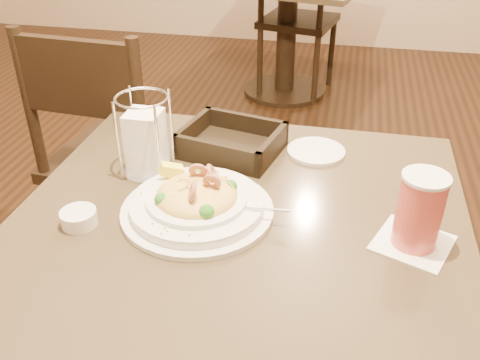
% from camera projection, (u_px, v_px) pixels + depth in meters
% --- Properties ---
extents(main_table, '(0.90, 0.90, 0.72)m').
position_uv_depth(main_table, '(238.00, 303.00, 1.17)').
color(main_table, black).
rests_on(main_table, ground).
extents(background_table, '(1.08, 1.08, 0.72)m').
position_uv_depth(background_table, '(287.00, 16.00, 3.22)').
color(background_table, black).
rests_on(background_table, ground).
extents(dining_chair_near, '(0.45, 0.45, 0.93)m').
position_uv_depth(dining_chair_near, '(113.00, 152.00, 1.76)').
color(dining_chair_near, black).
rests_on(dining_chair_near, ground).
extents(dining_chair_far, '(0.49, 0.49, 0.93)m').
position_uv_depth(dining_chair_far, '(296.00, 15.00, 3.22)').
color(dining_chair_far, black).
rests_on(dining_chair_far, ground).
extents(pasta_bowl, '(0.34, 0.31, 0.10)m').
position_uv_depth(pasta_bowl, '(197.00, 201.00, 1.06)').
color(pasta_bowl, white).
rests_on(pasta_bowl, main_table).
extents(drink_glass, '(0.17, 0.17, 0.15)m').
position_uv_depth(drink_glass, '(419.00, 211.00, 0.95)').
color(drink_glass, white).
rests_on(drink_glass, main_table).
extents(bread_basket, '(0.26, 0.23, 0.06)m').
position_uv_depth(bread_basket, '(231.00, 143.00, 1.28)').
color(bread_basket, black).
rests_on(bread_basket, main_table).
extents(napkin_caddy, '(0.12, 0.12, 0.19)m').
position_uv_depth(napkin_caddy, '(146.00, 141.00, 1.17)').
color(napkin_caddy, silver).
rests_on(napkin_caddy, main_table).
extents(side_plate, '(0.15, 0.15, 0.01)m').
position_uv_depth(side_plate, '(316.00, 151.00, 1.29)').
color(side_plate, white).
rests_on(side_plate, main_table).
extents(butter_ramekin, '(0.09, 0.09, 0.03)m').
position_uv_depth(butter_ramekin, '(79.00, 218.00, 1.03)').
color(butter_ramekin, white).
rests_on(butter_ramekin, main_table).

